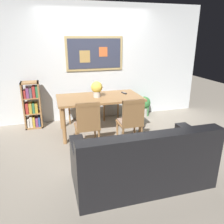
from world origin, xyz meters
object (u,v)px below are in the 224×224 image
Objects in this scene: dining_chair_near_left at (88,123)px; bookshelf at (32,106)px; dining_chair_far_right at (108,96)px; dining_chair_far_left at (75,98)px; dining_chair_near_right at (131,119)px; dining_table at (100,101)px; flower_vase at (97,88)px; potted_ivy at (144,105)px; leather_couch at (143,163)px; tv_remote at (124,93)px.

dining_chair_near_left is 0.91× the size of bookshelf.
dining_chair_far_right is 1.78m from dining_chair_near_left.
dining_chair_far_left is 1.00× the size of dining_chair_near_right.
dining_table is at bearing 113.67° from dining_chair_near_right.
dining_chair_far_left is (-0.40, 0.82, -0.12)m from dining_table.
flower_vase reaches higher than dining_chair_far_right.
dining_chair_far_left is 1.82m from dining_chair_near_right.
dining_chair_far_left is at bearing 90.32° from dining_chair_near_left.
dining_chair_near_left is (-0.75, 0.04, 0.00)m from dining_chair_near_right.
dining_table is 1.83× the size of dining_chair_far_left.
dining_chair_near_left is 1.65× the size of potted_ivy.
dining_chair_far_right is at bearing 6.08° from bookshelf.
potted_ivy is at bearing 58.76° from dining_chair_near_right.
dining_chair_far_right and dining_chair_near_right have the same top height.
flower_vase is (-0.05, -0.00, 0.27)m from dining_table.
dining_chair_far_left is 1.62m from dining_chair_near_left.
dining_chair_near_right is at bearing 78.09° from leather_couch.
dining_chair_far_left and dining_chair_near_right have the same top height.
bookshelf is (-1.70, 1.46, -0.05)m from dining_chair_near_right.
tv_remote is at bearing -76.31° from dining_chair_far_right.
bookshelf is at bearing 123.73° from dining_chair_near_left.
flower_vase is (-0.20, 1.85, 0.61)m from leather_couch.
bookshelf is 1.49m from flower_vase.
bookshelf is at bearing 154.06° from flower_vase.
dining_chair_near_left is at bearing -135.99° from tv_remote.
dining_table is 0.92m from dining_chair_far_left.
dining_chair_far_right reaches higher than tv_remote.
bookshelf is at bearing -173.92° from dining_chair_far_right.
dining_chair_far_right reaches higher than potted_ivy.
dining_chair_near_left reaches higher than leather_couch.
dining_table is at bearing 2.55° from flower_vase.
potted_ivy is at bearing -3.94° from dining_chair_far_left.
dining_chair_far_right is at bearing 103.69° from tv_remote.
dining_chair_near_left reaches higher than dining_table.
dining_chair_far_right is at bearing 88.96° from dining_chair_near_right.
leather_couch reaches higher than dining_table.
flower_vase is at bearing -118.83° from dining_chair_far_right.
dining_table is 10.26× the size of tv_remote.
dining_chair_far_left is 1.72m from potted_ivy.
dining_chair_near_left is at bearing -116.07° from dining_chair_far_right.
dining_chair_near_left is at bearing -89.68° from dining_chair_far_left.
dining_chair_near_right is 1.65× the size of potted_ivy.
flower_vase is at bearing -177.45° from dining_table.
potted_ivy is 1.67m from flower_vase.
dining_table is 5.31× the size of flower_vase.
dining_table reaches higher than potted_ivy.
dining_chair_far_right is at bearing 61.17° from flower_vase.
dining_chair_far_right is 1.65× the size of potted_ivy.
dining_chair_near_left is (-0.39, -0.79, -0.12)m from dining_table.
dining_chair_far_left is at bearing 12.16° from bookshelf.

